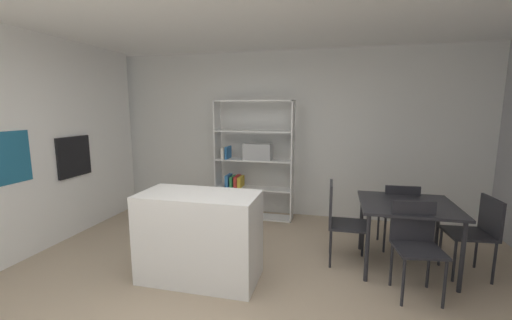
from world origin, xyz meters
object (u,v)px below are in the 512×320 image
Objects in this scene: dining_chair_far at (399,210)px; dining_chair_island_side at (339,216)px; dining_table at (407,210)px; dining_chair_near at (415,239)px; dining_chair_window_side at (478,229)px; open_bookshelf at (250,164)px; kitchen_island at (200,236)px; built_in_oven at (74,156)px.

dining_chair_island_side is (-0.73, -0.49, 0.03)m from dining_chair_far.
dining_chair_near reaches higher than dining_table.
open_bookshelf is at bearing -119.77° from dining_chair_window_side.
dining_chair_island_side reaches higher than dining_chair_near.
open_bookshelf reaches higher than dining_chair_window_side.
dining_chair_island_side is at bearing -179.88° from dining_table.
dining_chair_near is 1.03× the size of dining_chair_far.
kitchen_island is 1.41× the size of dining_chair_window_side.
dining_chair_window_side is (0.71, 0.01, -0.15)m from dining_table.
dining_chair_island_side is at bearing 137.43° from dining_chair_near.
dining_chair_island_side is (-0.72, -0.00, -0.13)m from dining_table.
dining_chair_near is (-0.01, -0.49, -0.13)m from dining_table.
kitchen_island is at bearing 116.80° from dining_chair_island_side.
dining_table is at bearing -94.77° from dining_chair_window_side.
dining_chair_window_side is at bearing 0.04° from built_in_oven.
open_bookshelf is at bearing -24.42° from dining_chair_far.
dining_chair_window_side is at bearing 0.71° from dining_table.
dining_table is at bearing 80.65° from dining_chair_near.
dining_chair_island_side reaches higher than dining_chair_far.
dining_chair_near is 0.86m from dining_chair_island_side.
dining_chair_far is (0.01, 0.49, -0.15)m from dining_table.
dining_chair_window_side is (0.71, -0.48, 0.00)m from dining_chair_far.
dining_chair_window_side is at bearing -24.29° from open_bookshelf.
built_in_oven is at bearing 89.08° from dining_chair_island_side.
dining_table is (2.13, -1.29, -0.22)m from open_bookshelf.
dining_chair_island_side reaches higher than kitchen_island.
dining_chair_near is at bearing -6.55° from built_in_oven.
open_bookshelf is (2.22, 1.29, -0.23)m from built_in_oven.
built_in_oven is 0.46× the size of kitchen_island.
dining_chair_near is at bearing -60.77° from dining_chair_window_side.
dining_chair_island_side is (3.63, -0.01, -0.57)m from built_in_oven.
dining_table is (2.15, 0.75, 0.21)m from kitchen_island.
dining_chair_island_side is 1.08× the size of dining_chair_window_side.
open_bookshelf reaches higher than kitchen_island.
open_bookshelf is 2.03× the size of dining_chair_island_side.
open_bookshelf is (0.02, 2.04, 0.43)m from kitchen_island.
built_in_oven is 0.63× the size of dining_chair_near.
built_in_oven is 0.65× the size of dining_chair_window_side.
built_in_oven is 0.57× the size of dining_table.
kitchen_island is 1.30× the size of dining_chair_island_side.
open_bookshelf is at bearing 131.98° from dining_chair_near.
open_bookshelf is 2.31m from dining_chair_far.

